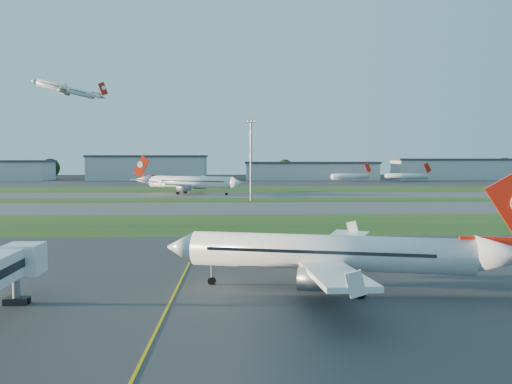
{
  "coord_description": "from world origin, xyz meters",
  "views": [
    {
      "loc": [
        11.86,
        -51.67,
        14.0
      ],
      "look_at": [
        14.84,
        48.33,
        7.0
      ],
      "focal_mm": 35.0,
      "sensor_mm": 36.0,
      "label": 1
    }
  ],
  "objects_px": {
    "airliner_parked": "(331,254)",
    "airliner_taxiing": "(190,182)",
    "mini_jet_far": "(407,176)",
    "light_mast_centre": "(251,155)",
    "mini_jet_near": "(351,176)"
  },
  "relations": [
    {
      "from": "mini_jet_near",
      "to": "airliner_parked",
      "type": "bearing_deg",
      "value": -131.73
    },
    {
      "from": "airliner_taxiing",
      "to": "light_mast_centre",
      "type": "bearing_deg",
      "value": 149.82
    },
    {
      "from": "airliner_parked",
      "to": "airliner_taxiing",
      "type": "xyz_separation_m",
      "value": [
        -28.75,
        136.88,
        0.66
      ]
    },
    {
      "from": "airliner_taxiing",
      "to": "airliner_parked",
      "type": "bearing_deg",
      "value": 123.26
    },
    {
      "from": "airliner_parked",
      "to": "airliner_taxiing",
      "type": "height_order",
      "value": "airliner_taxiing"
    },
    {
      "from": "mini_jet_near",
      "to": "light_mast_centre",
      "type": "xyz_separation_m",
      "value": [
        -58.61,
        -119.21,
        11.53
      ]
    },
    {
      "from": "mini_jet_near",
      "to": "light_mast_centre",
      "type": "height_order",
      "value": "light_mast_centre"
    },
    {
      "from": "airliner_parked",
      "to": "light_mast_centre",
      "type": "bearing_deg",
      "value": 105.56
    },
    {
      "from": "mini_jet_far",
      "to": "light_mast_centre",
      "type": "height_order",
      "value": "light_mast_centre"
    },
    {
      "from": "airliner_parked",
      "to": "mini_jet_far",
      "type": "bearing_deg",
      "value": 81.95
    },
    {
      "from": "mini_jet_near",
      "to": "mini_jet_far",
      "type": "bearing_deg",
      "value": -26.12
    },
    {
      "from": "light_mast_centre",
      "to": "mini_jet_near",
      "type": "bearing_deg",
      "value": 63.82
    },
    {
      "from": "airliner_parked",
      "to": "mini_jet_far",
      "type": "height_order",
      "value": "airliner_parked"
    },
    {
      "from": "airliner_taxiing",
      "to": "mini_jet_near",
      "type": "relative_size",
      "value": 1.54
    },
    {
      "from": "mini_jet_near",
      "to": "light_mast_centre",
      "type": "bearing_deg",
      "value": -144.94
    }
  ]
}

